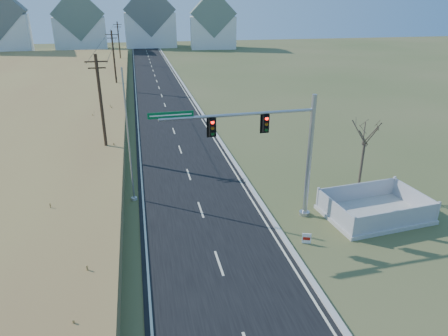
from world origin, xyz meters
The scene contains 14 objects.
ground centered at (0.00, 0.00, 0.00)m, with size 260.00×260.00×0.00m, color #465328.
road centered at (0.00, 50.00, 0.03)m, with size 8.00×180.00×0.06m, color black.
curb centered at (4.15, 50.00, 0.09)m, with size 0.30×180.00×0.18m, color #B2AFA8.
utility_pole_near centered at (-6.50, 15.00, 4.68)m, with size 1.80×0.26×9.00m.
utility_pole_mid centered at (-6.50, 45.00, 4.68)m, with size 1.80×0.26×9.00m.
utility_pole_far centered at (-6.50, 75.00, 4.68)m, with size 1.80×0.26×9.00m.
condo_nnw centered at (-18.00, 108.00, 6.94)m, with size 14.93×11.17×17.03m.
condo_n centered at (2.00, 112.00, 7.61)m, with size 15.27×10.20×18.54m.
condo_ne centered at (20.00, 104.00, 6.84)m, with size 14.12×10.51×16.52m.
traffic_signal_mast centered at (4.59, 1.95, 4.78)m, with size 9.91×0.70×7.88m.
fence_enclosure centered at (10.83, 0.90, 0.28)m, with size 6.68×4.87×1.44m.
open_sign centered at (5.27, -1.17, 0.34)m, with size 0.50×0.22×0.63m.
flagpole centered at (-4.30, 6.56, 3.63)m, with size 0.41×0.41×9.09m.
bare_tree centered at (11.63, 4.32, 4.62)m, with size 2.17×2.17×5.74m.
Camera 1 is at (-3.48, -19.15, 12.76)m, focal length 32.00 mm.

